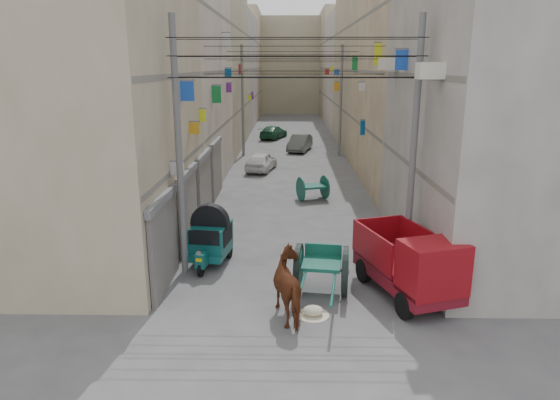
{
  "coord_description": "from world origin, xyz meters",
  "views": [
    {
      "loc": [
        -0.22,
        -9.15,
        6.53
      ],
      "look_at": [
        -0.49,
        6.5,
        2.31
      ],
      "focal_mm": 32.0,
      "sensor_mm": 36.0,
      "label": 1
    }
  ],
  "objects_px": {
    "auto_rickshaw": "(211,237)",
    "distant_car_grey": "(300,143)",
    "second_cart": "(313,187)",
    "distant_car_white": "(261,161)",
    "tonga_cart": "(322,269)",
    "mini_truck": "(414,269)",
    "distant_car_green": "(273,132)",
    "horse": "(293,287)",
    "feed_sack": "(313,311)"
  },
  "relations": [
    {
      "from": "second_cart",
      "to": "horse",
      "type": "height_order",
      "value": "horse"
    },
    {
      "from": "auto_rickshaw",
      "to": "second_cart",
      "type": "xyz_separation_m",
      "value": [
        3.85,
        8.38,
        -0.29
      ]
    },
    {
      "from": "tonga_cart",
      "to": "distant_car_green",
      "type": "relative_size",
      "value": 0.85
    },
    {
      "from": "second_cart",
      "to": "distant_car_white",
      "type": "bearing_deg",
      "value": 92.89
    },
    {
      "from": "horse",
      "to": "distant_car_green",
      "type": "relative_size",
      "value": 0.52
    },
    {
      "from": "tonga_cart",
      "to": "distant_car_green",
      "type": "height_order",
      "value": "tonga_cart"
    },
    {
      "from": "auto_rickshaw",
      "to": "distant_car_green",
      "type": "bearing_deg",
      "value": 95.72
    },
    {
      "from": "horse",
      "to": "distant_car_grey",
      "type": "bearing_deg",
      "value": -109.5
    },
    {
      "from": "horse",
      "to": "distant_car_grey",
      "type": "relative_size",
      "value": 0.54
    },
    {
      "from": "horse",
      "to": "distant_car_white",
      "type": "xyz_separation_m",
      "value": [
        -1.86,
        19.3,
        -0.26
      ]
    },
    {
      "from": "feed_sack",
      "to": "distant_car_green",
      "type": "xyz_separation_m",
      "value": [
        -2.09,
        33.9,
        0.45
      ]
    },
    {
      "from": "feed_sack",
      "to": "distant_car_grey",
      "type": "bearing_deg",
      "value": 89.51
    },
    {
      "from": "auto_rickshaw",
      "to": "distant_car_grey",
      "type": "xyz_separation_m",
      "value": [
        3.54,
        23.28,
        -0.3
      ]
    },
    {
      "from": "second_cart",
      "to": "distant_car_white",
      "type": "relative_size",
      "value": 0.47
    },
    {
      "from": "tonga_cart",
      "to": "horse",
      "type": "height_order",
      "value": "horse"
    },
    {
      "from": "tonga_cart",
      "to": "distant_car_green",
      "type": "bearing_deg",
      "value": 102.35
    },
    {
      "from": "horse",
      "to": "distant_car_white",
      "type": "distance_m",
      "value": 19.39
    },
    {
      "from": "distant_car_green",
      "to": "second_cart",
      "type": "bearing_deg",
      "value": 114.75
    },
    {
      "from": "auto_rickshaw",
      "to": "distant_car_grey",
      "type": "distance_m",
      "value": 23.55
    },
    {
      "from": "tonga_cart",
      "to": "mini_truck",
      "type": "relative_size",
      "value": 0.84
    },
    {
      "from": "distant_car_white",
      "to": "distant_car_grey",
      "type": "height_order",
      "value": "distant_car_grey"
    },
    {
      "from": "distant_car_white",
      "to": "mini_truck",
      "type": "bearing_deg",
      "value": 117.93
    },
    {
      "from": "distant_car_green",
      "to": "mini_truck",
      "type": "bearing_deg",
      "value": 116.42
    },
    {
      "from": "tonga_cart",
      "to": "second_cart",
      "type": "xyz_separation_m",
      "value": [
        0.24,
        10.65,
        -0.13
      ]
    },
    {
      "from": "auto_rickshaw",
      "to": "horse",
      "type": "bearing_deg",
      "value": -45.69
    },
    {
      "from": "auto_rickshaw",
      "to": "distant_car_white",
      "type": "distance_m",
      "value": 15.57
    },
    {
      "from": "feed_sack",
      "to": "horse",
      "type": "distance_m",
      "value": 0.93
    },
    {
      "from": "tonga_cart",
      "to": "second_cart",
      "type": "bearing_deg",
      "value": 96.87
    },
    {
      "from": "mini_truck",
      "to": "distant_car_green",
      "type": "xyz_separation_m",
      "value": [
        -4.95,
        33.04,
        -0.42
      ]
    },
    {
      "from": "feed_sack",
      "to": "horse",
      "type": "height_order",
      "value": "horse"
    },
    {
      "from": "distant_car_white",
      "to": "distant_car_grey",
      "type": "xyz_separation_m",
      "value": [
        2.64,
        7.74,
        0.02
      ]
    },
    {
      "from": "auto_rickshaw",
      "to": "distant_car_white",
      "type": "height_order",
      "value": "auto_rickshaw"
    },
    {
      "from": "auto_rickshaw",
      "to": "tonga_cart",
      "type": "height_order",
      "value": "auto_rickshaw"
    },
    {
      "from": "mini_truck",
      "to": "distant_car_grey",
      "type": "distance_m",
      "value": 26.24
    },
    {
      "from": "tonga_cart",
      "to": "mini_truck",
      "type": "bearing_deg",
      "value": -4.04
    },
    {
      "from": "horse",
      "to": "distant_car_green",
      "type": "xyz_separation_m",
      "value": [
        -1.54,
        33.98,
        -0.29
      ]
    },
    {
      "from": "mini_truck",
      "to": "distant_car_green",
      "type": "relative_size",
      "value": 1.0
    },
    {
      "from": "mini_truck",
      "to": "second_cart",
      "type": "bearing_deg",
      "value": 83.87
    },
    {
      "from": "feed_sack",
      "to": "mini_truck",
      "type": "bearing_deg",
      "value": 16.61
    },
    {
      "from": "feed_sack",
      "to": "distant_car_white",
      "type": "height_order",
      "value": "distant_car_white"
    },
    {
      "from": "distant_car_white",
      "to": "feed_sack",
      "type": "bearing_deg",
      "value": 109.04
    },
    {
      "from": "second_cart",
      "to": "distant_car_grey",
      "type": "distance_m",
      "value": 14.9
    },
    {
      "from": "feed_sack",
      "to": "distant_car_white",
      "type": "xyz_separation_m",
      "value": [
        -2.41,
        19.22,
        0.48
      ]
    },
    {
      "from": "mini_truck",
      "to": "feed_sack",
      "type": "height_order",
      "value": "mini_truck"
    },
    {
      "from": "second_cart",
      "to": "distant_car_green",
      "type": "relative_size",
      "value": 0.42
    },
    {
      "from": "distant_car_green",
      "to": "tonga_cart",
      "type": "bearing_deg",
      "value": 112.1
    },
    {
      "from": "distant_car_white",
      "to": "distant_car_grey",
      "type": "relative_size",
      "value": 0.93
    },
    {
      "from": "mini_truck",
      "to": "horse",
      "type": "bearing_deg",
      "value": 177.44
    },
    {
      "from": "mini_truck",
      "to": "distant_car_white",
      "type": "height_order",
      "value": "mini_truck"
    },
    {
      "from": "tonga_cart",
      "to": "distant_car_grey",
      "type": "xyz_separation_m",
      "value": [
        -0.08,
        25.55,
        -0.13
      ]
    }
  ]
}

